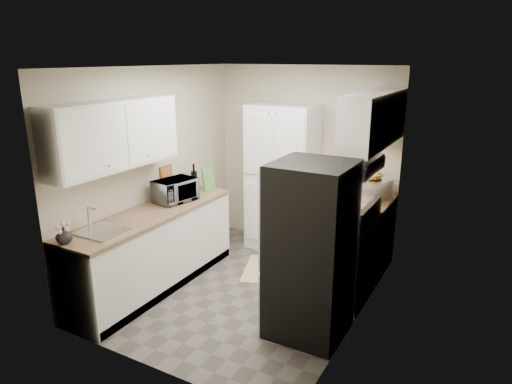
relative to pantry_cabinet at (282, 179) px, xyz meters
The scene contains 16 objects.
ground 1.66m from the pantry_cabinet, 81.35° to the right, with size 3.20×3.20×0.00m, color #56514C.
room_shell 1.48m from the pantry_cabinet, 82.18° to the right, with size 2.64×3.24×2.52m.
pantry_cabinet is the anchor object (origin of this frame).
base_cabinet_left 2.00m from the pantry_cabinet, 114.36° to the right, with size 0.60×2.30×0.88m, color white.
countertop_left 1.92m from the pantry_cabinet, 114.36° to the right, with size 0.63×2.33×0.04m, color #846647.
base_cabinet_right 1.32m from the pantry_cabinet, ahead, with size 0.60×0.80×0.88m, color white.
countertop_right 1.20m from the pantry_cabinet, ahead, with size 0.63×0.83×0.04m, color #846647.
electric_range 1.58m from the pantry_cabinet, 38.22° to the right, with size 0.71×0.78×1.13m.
refrigerator 2.07m from the pantry_cabinet, 56.54° to the right, with size 0.70×0.72×1.70m, color #B7B7BC.
microwave 1.53m from the pantry_cabinet, 121.44° to the right, with size 0.49×0.33×0.27m, color silver.
wine_bottle 1.20m from the pantry_cabinet, 136.80° to the right, with size 0.08×0.08×0.32m, color black.
flower_vase 2.97m from the pantry_cabinet, 107.42° to the right, with size 0.15×0.15×0.16m, color silver.
cutting_board 1.01m from the pantry_cabinet, 137.99° to the right, with size 0.02×0.25×0.31m, color #569B43.
toaster_oven 1.27m from the pantry_cabinet, ahead, with size 0.34×0.42×0.25m, color silver.
fruit_basket 1.27m from the pantry_cabinet, ahead, with size 0.23×0.23×0.10m, color orange, non-canonical shape.
kitchen_mat 1.26m from the pantry_cabinet, 79.28° to the right, with size 0.50×0.80×0.01m, color #DBB48E.
Camera 1 is at (2.40, -4.11, 2.60)m, focal length 32.00 mm.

